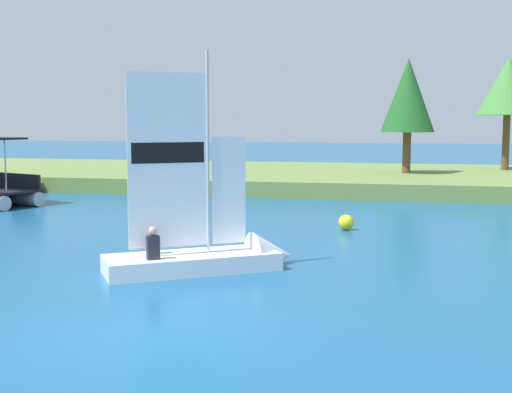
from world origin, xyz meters
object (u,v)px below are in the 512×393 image
Objects in this scene: shoreline_tree_left at (408,96)px; shoreline_tree_midleft at (508,87)px; sailboat at (221,252)px; channel_buoy at (346,222)px; wooden_dock at (0,192)px.

shoreline_tree_midleft reaches higher than shoreline_tree_left.
sailboat is 11.10× the size of channel_buoy.
sailboat is at bearing -110.58° from channel_buoy.
shoreline_tree_midleft is at bearing 68.41° from channel_buoy.
shoreline_tree_left is at bearing -147.08° from shoreline_tree_midleft.
sailboat is at bearing -101.29° from shoreline_tree_left.
wooden_dock is 17.49m from channel_buoy.
wooden_dock is 11.67× the size of channel_buoy.
shoreline_tree_left is 22.33m from sailboat.
channel_buoy is at bearing -97.09° from shoreline_tree_left.
wooden_dock is (-23.84, -12.75, -5.18)m from shoreline_tree_midleft.
channel_buoy is (16.49, -5.82, 0.00)m from wooden_dock.
shoreline_tree_midleft is 27.31m from sailboat.
wooden_dock is 1.05× the size of sailboat.
shoreline_tree_left is 15.82m from channel_buoy.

